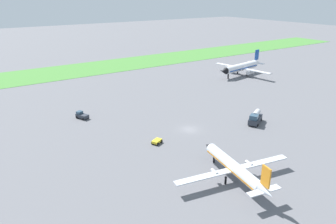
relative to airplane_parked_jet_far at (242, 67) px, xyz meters
name	(u,v)px	position (x,y,z in m)	size (l,w,h in m)	color
ground_plane	(189,129)	(-53.56, -33.29, -3.47)	(600.00, 600.00, 0.00)	slate
grass_taxiway_strip	(81,70)	(-53.56, 48.08, -3.43)	(360.00, 28.00, 0.08)	#478438
airplane_parked_jet_far	(242,67)	(0.00, 0.00, 0.00)	(26.76, 27.18, 9.63)	white
airplane_foreground_turboprop	(234,167)	(-60.85, -56.47, -0.81)	(24.09, 20.72, 7.26)	silver
fuel_truck_near_gate	(255,118)	(-36.19, -39.84, -1.89)	(6.86, 5.18, 3.29)	#2D333D
baggage_cart_midfield	(157,141)	(-64.73, -35.48, -2.90)	(2.90, 2.61, 0.90)	yellow
pushback_tug_by_runway	(82,115)	(-73.87, -10.38, -2.55)	(3.15, 4.02, 1.95)	#2D333D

